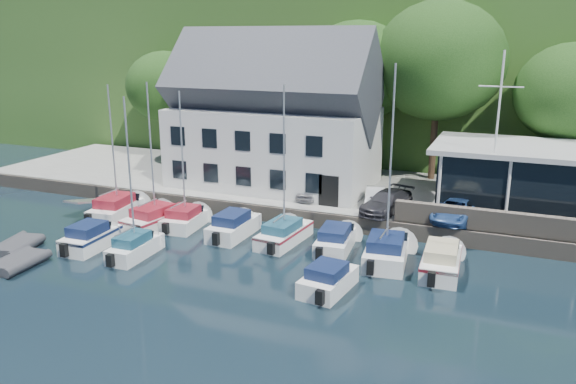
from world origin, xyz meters
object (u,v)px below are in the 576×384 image
boat_r1_1 (151,157)px  boat_r2_3 (328,277)px  boat_r1_5 (336,237)px  boat_r1_6 (390,176)px  club_pavilion (545,181)px  flagpole (496,139)px  dinghy_1 (18,260)px  boat_r1_4 (284,172)px  car_silver (312,190)px  harbor_building (274,124)px  boat_r1_2 (183,162)px  car_dgrey (387,202)px  boat_r2_0 (91,235)px  boat_r1_7 (442,257)px  boat_r2_1 (130,182)px  car_blue (456,209)px  car_white (375,196)px  boat_r1_3 (234,224)px  dinghy_0 (17,244)px

boat_r1_1 → boat_r2_3: size_ratio=1.87×
boat_r1_5 → boat_r1_6: bearing=-21.0°
club_pavilion → flagpole: bearing=-134.9°
dinghy_1 → boat_r1_4: bearing=33.9°
boat_r1_6 → boat_r2_3: size_ratio=1.95×
car_silver → boat_r2_3: (4.83, -11.04, -0.88)m
harbor_building → dinghy_1: bearing=-111.8°
boat_r1_1 → boat_r1_2: size_ratio=1.08×
car_dgrey → boat_r2_0: size_ratio=0.88×
dinghy_1 → boat_r2_3: bearing=9.3°
boat_r1_5 → boat_r1_7: 5.90m
boat_r1_5 → boat_r2_1: 11.43m
car_blue → boat_r2_3: car_blue is taller
club_pavilion → flagpole: (-2.92, -2.93, 2.81)m
car_silver → boat_r1_1: bearing=-140.3°
boat_r2_0 → car_white: bearing=36.7°
car_dgrey → boat_r1_3: bearing=-133.2°
car_silver → boat_r1_7: bearing=-36.0°
car_dgrey → boat_r2_1: (-11.35, -9.80, 2.46)m
flagpole → boat_r1_3: 15.72m
car_blue → boat_r1_1: boat_r1_1 is taller
car_blue → boat_r1_3: 13.07m
boat_r1_3 → dinghy_1: boat_r1_3 is taller
boat_r2_0 → boat_r2_1: bearing=-4.6°
boat_r2_3 → dinghy_0: bearing=-167.4°
boat_r2_0 → boat_r2_1: boat_r2_1 is taller
dinghy_1 → boat_r2_0: bearing=62.7°
boat_r2_3 → dinghy_1: bearing=-160.6°
club_pavilion → boat_r1_3: club_pavilion is taller
car_silver → boat_r2_1: bearing=-119.1°
boat_r1_1 → boat_r1_4: 8.39m
boat_r1_4 → dinghy_0: (-13.16, -6.75, -3.79)m
flagpole → dinghy_1: bearing=-148.0°
boat_r1_1 → boat_r1_3: (5.18, 0.48, -3.70)m
boat_r1_6 → car_silver: bearing=127.8°
boat_r1_4 → flagpole: bearing=31.5°
car_silver → boat_r2_1: size_ratio=0.40×
car_dgrey → boat_r1_1: boat_r1_1 is taller
boat_r2_0 → dinghy_1: 3.93m
harbor_building → car_silver: 6.05m
boat_r1_1 → dinghy_0: (-4.80, -6.16, -4.08)m
flagpole → boat_r1_6: 7.61m
car_white → boat_r2_1: size_ratio=0.41×
boat_r1_7 → harbor_building: bearing=141.6°
boat_r1_6 → dinghy_0: bearing=-169.2°
car_silver → flagpole: bearing=-4.1°
dinghy_0 → car_dgrey: bearing=19.9°
boat_r1_3 → boat_r1_2: bearing=176.7°
boat_r1_3 → boat_r1_4: (3.18, 0.10, 3.41)m
car_silver → car_dgrey: car_dgrey is taller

